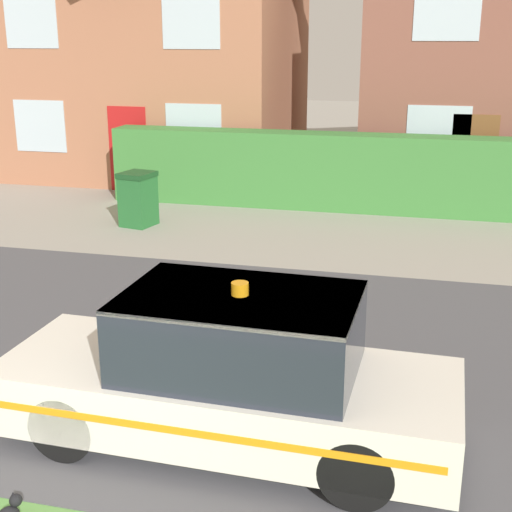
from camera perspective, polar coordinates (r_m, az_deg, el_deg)
road_strip at (r=9.19m, az=-6.21°, el=-7.05°), size 28.00×6.66×0.01m
garden_hedge at (r=16.09m, az=7.50°, el=6.66°), size 10.99×0.81×1.70m
police_car at (r=6.80m, az=-2.02°, el=-9.43°), size 4.37×1.69×1.63m
house_left at (r=20.99m, az=-7.94°, el=18.15°), size 7.85×6.52×8.12m
wheelie_bin at (r=14.84m, az=-9.42°, el=4.54°), size 0.73×0.78×1.11m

